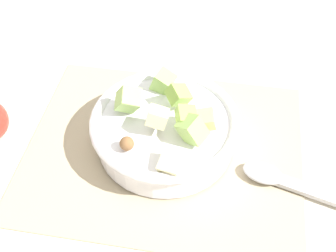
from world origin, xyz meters
The scene contains 4 objects.
ground_plane centered at (0.00, 0.00, 0.00)m, with size 2.40×2.40×0.00m, color silver.
placemat centered at (0.00, 0.00, 0.00)m, with size 0.40×0.33×0.01m, color tan.
salad_bowl centered at (0.00, 0.01, 0.04)m, with size 0.21×0.21×0.10m.
serving_spoon centered at (0.19, -0.04, 0.01)m, with size 0.24×0.09×0.01m.
Camera 1 is at (0.07, -0.41, 0.51)m, focal length 47.03 mm.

